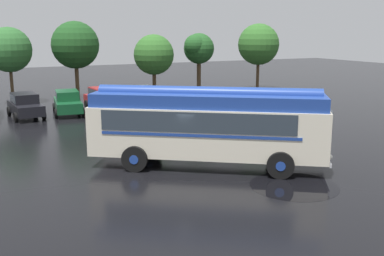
# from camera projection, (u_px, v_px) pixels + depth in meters

# --- Properties ---
(ground_plane) EXTENTS (120.00, 120.00, 0.00)m
(ground_plane) POSITION_uv_depth(u_px,v_px,m) (195.00, 164.00, 19.87)
(ground_plane) COLOR black
(vintage_bus) EXTENTS (9.65, 7.81, 3.49)m
(vintage_bus) POSITION_uv_depth(u_px,v_px,m) (208.00, 123.00, 19.30)
(vintage_bus) COLOR silver
(vintage_bus) RESTS_ON ground
(car_near_left) EXTENTS (2.22, 4.32, 1.66)m
(car_near_left) POSITION_uv_depth(u_px,v_px,m) (25.00, 105.00, 30.45)
(car_near_left) COLOR black
(car_near_left) RESTS_ON ground
(car_mid_left) EXTENTS (2.33, 4.37, 1.66)m
(car_mid_left) POSITION_uv_depth(u_px,v_px,m) (68.00, 102.00, 31.75)
(car_mid_left) COLOR #144C28
(car_mid_left) RESTS_ON ground
(car_mid_right) EXTENTS (2.21, 4.32, 1.66)m
(car_mid_right) POSITION_uv_depth(u_px,v_px,m) (103.00, 99.00, 33.40)
(car_mid_right) COLOR maroon
(car_mid_right) RESTS_ON ground
(car_far_right) EXTENTS (2.01, 4.23, 1.66)m
(car_far_right) POSITION_uv_depth(u_px,v_px,m) (145.00, 97.00, 34.22)
(car_far_right) COLOR #4C5156
(car_far_right) RESTS_ON ground
(tree_left_of_centre) EXTENTS (3.57, 3.57, 6.12)m
(tree_left_of_centre) POSITION_uv_depth(u_px,v_px,m) (7.00, 50.00, 35.42)
(tree_left_of_centre) COLOR #4C3823
(tree_left_of_centre) RESTS_ON ground
(tree_centre) EXTENTS (4.03, 4.03, 6.63)m
(tree_centre) POSITION_uv_depth(u_px,v_px,m) (74.00, 45.00, 38.16)
(tree_centre) COLOR #4C3823
(tree_centre) RESTS_ON ground
(tree_right_of_centre) EXTENTS (3.61, 3.61, 5.51)m
(tree_right_of_centre) POSITION_uv_depth(u_px,v_px,m) (154.00, 54.00, 40.26)
(tree_right_of_centre) COLOR #4C3823
(tree_right_of_centre) RESTS_ON ground
(tree_far_right) EXTENTS (3.05, 2.89, 5.60)m
(tree_far_right) POSITION_uv_depth(u_px,v_px,m) (198.00, 48.00, 42.38)
(tree_far_right) COLOR #4C3823
(tree_far_right) RESTS_ON ground
(tree_extra_right) EXTENTS (4.06, 4.06, 6.52)m
(tree_extra_right) POSITION_uv_depth(u_px,v_px,m) (258.00, 44.00, 44.41)
(tree_extra_right) COLOR #4C3823
(tree_extra_right) RESTS_ON ground
(puddle_patch) EXTENTS (3.37, 3.37, 0.01)m
(puddle_patch) POSITION_uv_depth(u_px,v_px,m) (294.00, 186.00, 17.12)
(puddle_patch) COLOR black
(puddle_patch) RESTS_ON ground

